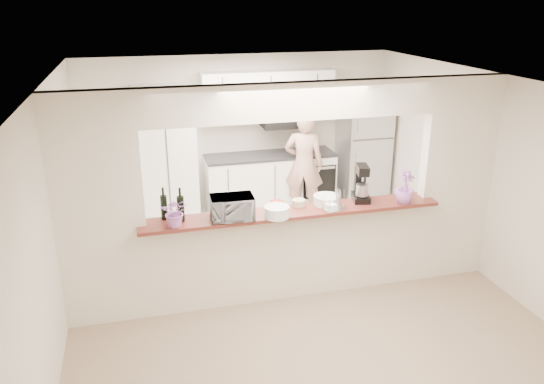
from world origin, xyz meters
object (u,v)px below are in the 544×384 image
object	(u,v)px
toaster_oven	(232,208)
person	(304,165)
refrigerator	(363,153)
stand_mixer	(361,184)

from	to	relation	value
toaster_oven	person	distance (m)	2.90
toaster_oven	person	size ratio (longest dim) A/B	0.27
toaster_oven	person	world-z (taller)	person
refrigerator	toaster_oven	size ratio (longest dim) A/B	3.73
stand_mixer	person	xyz separation A→B (m)	(0.04, 2.24, -0.44)
stand_mixer	refrigerator	bearing A→B (deg)	65.17
refrigerator	person	distance (m)	1.21
stand_mixer	toaster_oven	bearing A→B (deg)	-173.97
refrigerator	toaster_oven	distance (m)	3.91
toaster_oven	stand_mixer	xyz separation A→B (m)	(1.55, 0.16, 0.07)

